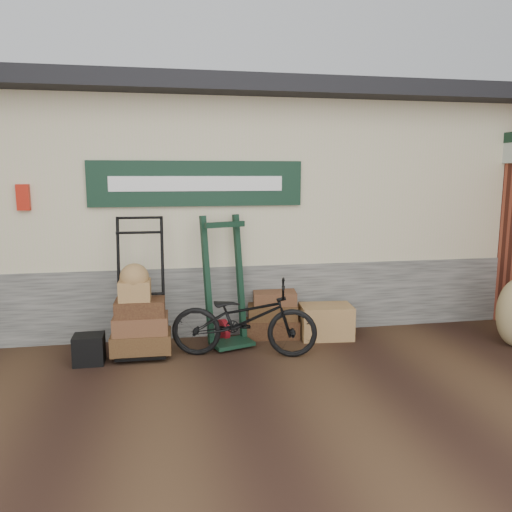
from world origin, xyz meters
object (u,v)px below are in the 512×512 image
(wicker_hamper, at_px, (326,321))
(green_barrow, at_px, (226,281))
(bicycle, at_px, (244,315))
(porter_trolley, at_px, (141,285))
(suitcase_stack, at_px, (272,313))
(black_trunk, at_px, (89,349))

(wicker_hamper, bearing_deg, green_barrow, 179.86)
(bicycle, bearing_deg, wicker_hamper, -55.01)
(porter_trolley, xyz_separation_m, green_barrow, (1.00, 0.11, -0.02))
(green_barrow, height_order, bicycle, green_barrow)
(green_barrow, xyz_separation_m, bicycle, (0.15, -0.45, -0.30))
(porter_trolley, height_order, bicycle, porter_trolley)
(suitcase_stack, height_order, black_trunk, suitcase_stack)
(porter_trolley, xyz_separation_m, suitcase_stack, (1.62, 0.29, -0.51))
(green_barrow, relative_size, bicycle, 0.94)
(wicker_hamper, relative_size, black_trunk, 1.99)
(porter_trolley, height_order, wicker_hamper, porter_trolley)
(wicker_hamper, xyz_separation_m, bicycle, (-1.13, -0.45, 0.27))
(porter_trolley, xyz_separation_m, wicker_hamper, (2.28, 0.10, -0.59))
(suitcase_stack, bearing_deg, porter_trolley, -169.75)
(suitcase_stack, xyz_separation_m, bicycle, (-0.47, -0.64, 0.19))
(wicker_hamper, bearing_deg, black_trunk, -172.46)
(wicker_hamper, distance_m, black_trunk, 2.87)
(wicker_hamper, distance_m, bicycle, 1.25)
(porter_trolley, distance_m, green_barrow, 1.00)
(black_trunk, xyz_separation_m, bicycle, (1.72, -0.07, 0.32))
(green_barrow, relative_size, wicker_hamper, 2.43)
(black_trunk, bearing_deg, green_barrow, 13.65)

